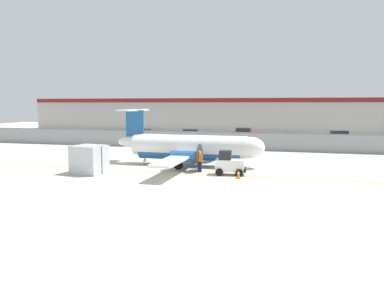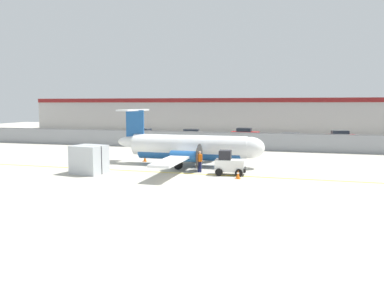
# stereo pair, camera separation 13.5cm
# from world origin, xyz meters

# --- Properties ---
(ground_plane) EXTENTS (140.00, 140.00, 0.01)m
(ground_plane) POSITION_xyz_m (0.00, 2.00, 0.00)
(ground_plane) COLOR #B7B2A3
(perimeter_fence) EXTENTS (98.00, 0.10, 2.10)m
(perimeter_fence) POSITION_xyz_m (0.00, 18.00, 1.12)
(perimeter_fence) COLOR gray
(perimeter_fence) RESTS_ON ground
(parking_lot_strip) EXTENTS (98.00, 17.00, 0.12)m
(parking_lot_strip) POSITION_xyz_m (0.00, 29.50, 0.06)
(parking_lot_strip) COLOR #38383A
(parking_lot_strip) RESTS_ON ground
(background_building) EXTENTS (91.00, 8.10, 6.50)m
(background_building) POSITION_xyz_m (0.00, 47.99, 3.26)
(background_building) COLOR #BCB7B2
(background_building) RESTS_ON ground
(commuter_airplane) EXTENTS (13.41, 16.02, 4.92)m
(commuter_airplane) POSITION_xyz_m (-1.13, 5.78, 1.60)
(commuter_airplane) COLOR white
(commuter_airplane) RESTS_ON ground
(baggage_tug) EXTENTS (2.40, 1.52, 1.88)m
(baggage_tug) POSITION_xyz_m (2.75, 2.35, 0.86)
(baggage_tug) COLOR silver
(baggage_tug) RESTS_ON ground
(ground_crew_worker) EXTENTS (0.53, 0.45, 1.70)m
(ground_crew_worker) POSITION_xyz_m (0.30, 2.86, 0.95)
(ground_crew_worker) COLOR #191E4C
(ground_crew_worker) RESTS_ON ground
(cargo_container) EXTENTS (2.71, 2.38, 2.20)m
(cargo_container) POSITION_xyz_m (-7.91, 0.15, 1.10)
(cargo_container) COLOR #B7BCC1
(cargo_container) RESTS_ON ground
(traffic_cone_near_left) EXTENTS (0.36, 0.36, 0.64)m
(traffic_cone_near_left) POSITION_xyz_m (-5.99, 6.89, 0.31)
(traffic_cone_near_left) COLOR orange
(traffic_cone_near_left) RESTS_ON ground
(traffic_cone_near_right) EXTENTS (0.36, 0.36, 0.64)m
(traffic_cone_near_right) POSITION_xyz_m (-0.45, 5.42, 0.31)
(traffic_cone_near_right) COLOR orange
(traffic_cone_near_right) RESTS_ON ground
(traffic_cone_far_left) EXTENTS (0.36, 0.36, 0.64)m
(traffic_cone_far_left) POSITION_xyz_m (3.63, 1.01, 0.31)
(traffic_cone_far_left) COLOR orange
(traffic_cone_far_left) RESTS_ON ground
(parked_car_0) EXTENTS (4.39, 2.44, 1.58)m
(parked_car_0) POSITION_xyz_m (-14.39, 27.11, 0.89)
(parked_car_0) COLOR gray
(parked_car_0) RESTS_ON parking_lot_strip
(parked_car_1) EXTENTS (4.37, 2.38, 1.58)m
(parked_car_1) POSITION_xyz_m (-7.17, 27.80, 0.89)
(parked_car_1) COLOR slate
(parked_car_1) RESTS_ON parking_lot_strip
(parked_car_2) EXTENTS (4.30, 2.21, 1.58)m
(parked_car_2) POSITION_xyz_m (0.37, 32.31, 0.89)
(parked_car_2) COLOR red
(parked_car_2) RESTS_ON parking_lot_strip
(parked_car_3) EXTENTS (4.24, 2.07, 1.58)m
(parked_car_3) POSITION_xyz_m (7.12, 24.19, 0.89)
(parked_car_3) COLOR silver
(parked_car_3) RESTS_ON parking_lot_strip
(parked_car_4) EXTENTS (4.35, 2.33, 1.58)m
(parked_car_4) POSITION_xyz_m (14.03, 30.14, 0.89)
(parked_car_4) COLOR red
(parked_car_4) RESTS_ON parking_lot_strip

